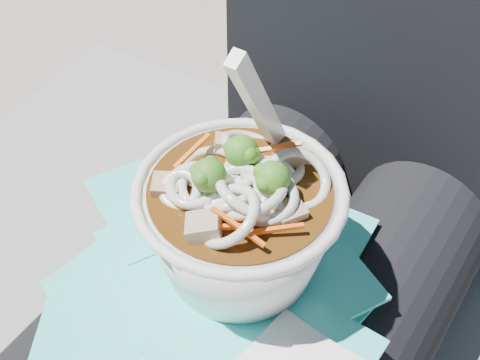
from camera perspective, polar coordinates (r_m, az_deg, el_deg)
The scene contains 4 objects.
lap at distance 0.64m, azimuth 0.10°, elevation -13.10°, with size 0.32×0.48×0.15m.
person_body at distance 0.66m, azimuth 4.55°, elevation -5.80°, with size 0.34×0.94×0.97m.
plastic_bag at distance 0.56m, azimuth -2.29°, elevation -9.46°, with size 0.32×0.39×0.02m.
udon_bowl at distance 0.52m, azimuth 0.04°, elevation -3.22°, with size 0.18×0.18×0.21m.
Camera 1 is at (0.18, -0.28, 1.04)m, focal length 50.00 mm.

